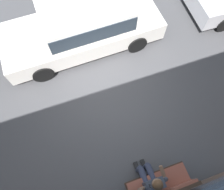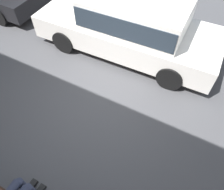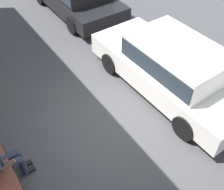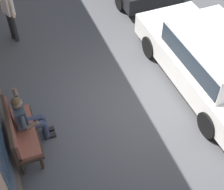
% 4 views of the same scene
% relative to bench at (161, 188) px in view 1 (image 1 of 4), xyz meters
% --- Properties ---
extents(ground_plane, '(60.00, 60.00, 0.00)m').
position_rel_bench_xyz_m(ground_plane, '(0.22, -2.90, -0.59)').
color(ground_plane, '#424244').
extents(bench, '(1.44, 0.55, 1.03)m').
position_rel_bench_xyz_m(bench, '(0.00, 0.00, 0.00)').
color(bench, '#332319').
rests_on(bench, ground_plane).
extents(person_on_phone, '(0.73, 0.74, 1.36)m').
position_rel_bench_xyz_m(person_on_phone, '(0.17, -0.22, 0.13)').
color(person_on_phone, '#2D3347').
rests_on(person_on_phone, ground_plane).
extents(parked_car_mid, '(4.72, 1.96, 1.49)m').
position_rel_bench_xyz_m(parked_car_mid, '(0.35, -4.73, 0.21)').
color(parked_car_mid, white).
rests_on(parked_car_mid, ground_plane).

